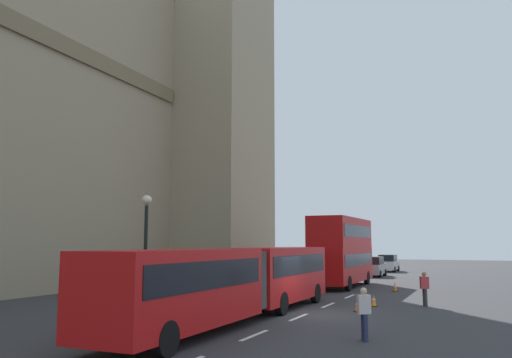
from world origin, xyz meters
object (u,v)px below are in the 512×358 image
at_px(sedan_trailing, 388,263).
at_px(double_decker_bus, 342,249).
at_px(sedan_lead, 373,267).
at_px(articulated_bus, 238,277).
at_px(pedestrian_by_kerb, 425,288).
at_px(traffic_cone_west, 358,305).
at_px(traffic_cone_middle, 374,300).
at_px(traffic_cone_east, 395,287).
at_px(pedestrian_near_cones, 364,312).
at_px(street_lamp, 146,244).

bearing_deg(sedan_trailing, double_decker_bus, -179.41).
relative_size(double_decker_bus, sedan_lead, 2.14).
relative_size(articulated_bus, pedestrian_by_kerb, 10.05).
distance_m(double_decker_bus, traffic_cone_west, 13.50).
relative_size(sedan_trailing, pedestrian_by_kerb, 2.60).
bearing_deg(sedan_trailing, traffic_cone_middle, -172.11).
relative_size(traffic_cone_east, pedestrian_near_cones, 0.34).
height_order(double_decker_bus, traffic_cone_east, double_decker_bus).
relative_size(street_lamp, pedestrian_near_cones, 3.12).
bearing_deg(street_lamp, double_decker_bus, -14.47).
relative_size(pedestrian_near_cones, pedestrian_by_kerb, 1.00).
distance_m(articulated_bus, sedan_trailing, 38.66).
relative_size(articulated_bus, traffic_cone_middle, 29.27).
relative_size(traffic_cone_east, street_lamp, 0.11).
distance_m(traffic_cone_east, pedestrian_by_kerb, 8.07).
relative_size(street_lamp, pedestrian_by_kerb, 3.12).
height_order(articulated_bus, pedestrian_by_kerb, articulated_bus).
height_order(articulated_bus, sedan_trailing, articulated_bus).
distance_m(articulated_bus, street_lamp, 4.70).
distance_m(traffic_cone_west, pedestrian_near_cones, 7.20).
xyz_separation_m(sedan_lead, sedan_trailing, (9.00, 0.06, 0.00)).
bearing_deg(traffic_cone_east, sedan_trailing, 10.17).
distance_m(sedan_lead, pedestrian_by_kerb, 22.82).
bearing_deg(articulated_bus, pedestrian_by_kerb, -39.83).
relative_size(articulated_bus, street_lamp, 3.22).
bearing_deg(sedan_lead, pedestrian_by_kerb, -162.94).
relative_size(double_decker_bus, sedan_trailing, 2.14).
height_order(sedan_trailing, pedestrian_by_kerb, sedan_trailing).
height_order(traffic_cone_west, traffic_cone_east, same).
relative_size(traffic_cone_west, traffic_cone_middle, 1.00).
height_order(sedan_trailing, traffic_cone_west, sedan_trailing).
distance_m(sedan_trailing, traffic_cone_middle, 32.10).
height_order(traffic_cone_middle, pedestrian_near_cones, pedestrian_near_cones).
xyz_separation_m(double_decker_bus, traffic_cone_east, (-1.82, -3.94, -2.43)).
distance_m(traffic_cone_middle, pedestrian_by_kerb, 2.62).
distance_m(sedan_lead, traffic_cone_middle, 23.21).
xyz_separation_m(double_decker_bus, pedestrian_by_kerb, (-9.43, -6.54, -1.80)).
relative_size(articulated_bus, pedestrian_near_cones, 10.05).
bearing_deg(sedan_trailing, sedan_lead, -179.62).
bearing_deg(traffic_cone_west, traffic_cone_middle, -7.35).
xyz_separation_m(traffic_cone_west, traffic_cone_east, (10.88, -0.05, 0.00)).
distance_m(double_decker_bus, pedestrian_by_kerb, 11.62).
height_order(sedan_trailing, traffic_cone_middle, sedan_trailing).
relative_size(articulated_bus, double_decker_bus, 1.80).
height_order(double_decker_bus, sedan_lead, double_decker_bus).
bearing_deg(double_decker_bus, traffic_cone_east, -114.73).
height_order(traffic_cone_middle, pedestrian_by_kerb, pedestrian_by_kerb).
bearing_deg(traffic_cone_middle, traffic_cone_west, 172.65).
relative_size(double_decker_bus, pedestrian_near_cones, 5.57).
relative_size(sedan_trailing, street_lamp, 0.83).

